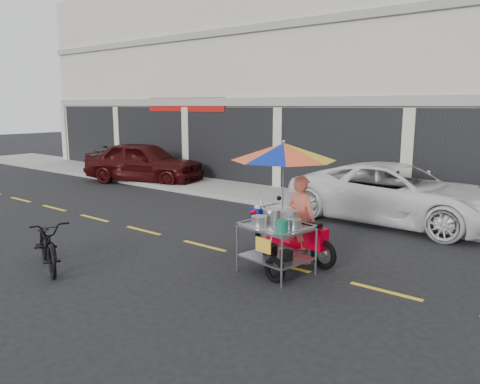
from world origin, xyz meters
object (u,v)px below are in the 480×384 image
Objects in this scene: maroon_sedan at (144,162)px; white_pickup at (397,194)px; near_bicycle at (48,243)px; food_vendor_rig at (288,188)px.

maroon_sedan is 10.00m from white_pickup.
food_vendor_rig is (3.42, 2.76, 1.02)m from near_bicycle.
maroon_sedan is 1.96× the size of food_vendor_rig.
white_pickup is 8.30m from near_bicycle.
food_vendor_rig reaches higher than near_bicycle.
food_vendor_rig reaches higher than maroon_sedan.
white_pickup is 4.72m from food_vendor_rig.
near_bicycle is at bearing -157.16° from maroon_sedan.
food_vendor_rig is at bearing -28.87° from near_bicycle.
food_vendor_rig is (9.69, -4.77, 0.71)m from maroon_sedan.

